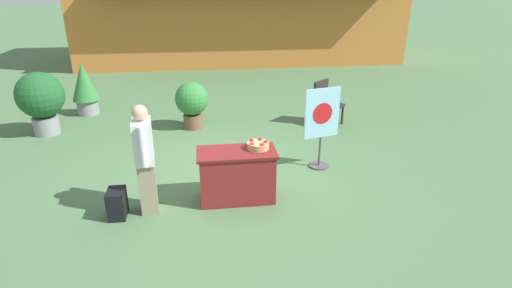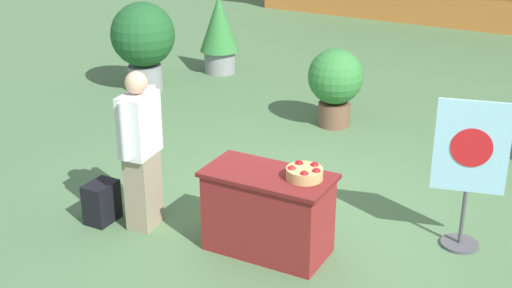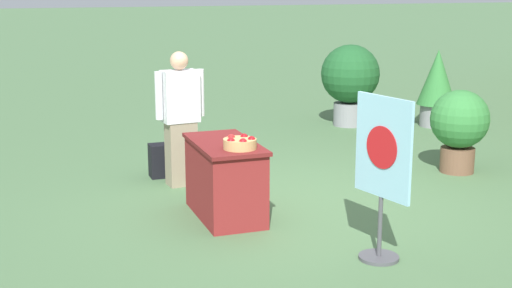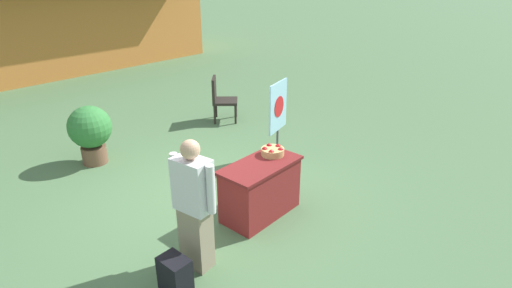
{
  "view_description": "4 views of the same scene",
  "coord_description": "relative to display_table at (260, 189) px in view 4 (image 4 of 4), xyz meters",
  "views": [
    {
      "loc": [
        -0.33,
        -6.33,
        3.16
      ],
      "look_at": [
        0.52,
        -0.08,
        0.56
      ],
      "focal_mm": 28.0,
      "sensor_mm": 36.0,
      "label": 1
    },
    {
      "loc": [
        2.78,
        -6.1,
        3.53
      ],
      "look_at": [
        -0.24,
        -0.45,
        0.85
      ],
      "focal_mm": 50.0,
      "sensor_mm": 36.0,
      "label": 2
    },
    {
      "loc": [
        6.95,
        -2.95,
        2.42
      ],
      "look_at": [
        -0.02,
        -0.51,
        0.72
      ],
      "focal_mm": 50.0,
      "sensor_mm": 36.0,
      "label": 3
    },
    {
      "loc": [
        -3.59,
        -4.06,
        3.22
      ],
      "look_at": [
        0.22,
        -0.73,
        1.01
      ],
      "focal_mm": 28.0,
      "sensor_mm": 36.0,
      "label": 4
    }
  ],
  "objects": [
    {
      "name": "person_visitor",
      "position": [
        -1.31,
        -0.15,
        0.42
      ],
      "size": [
        0.31,
        0.61,
        1.61
      ],
      "rotation": [
        0.0,
        0.0,
        0.11
      ],
      "color": "gray",
      "rests_on": "ground_plane"
    },
    {
      "name": "apple_basket",
      "position": [
        0.33,
        0.06,
        0.45
      ],
      "size": [
        0.33,
        0.33,
        0.13
      ],
      "color": "tan",
      "rests_on": "display_table"
    },
    {
      "name": "poster_board",
      "position": [
        1.58,
        0.94,
        0.43
      ],
      "size": [
        0.66,
        0.36,
        1.47
      ],
      "rotation": [
        0.0,
        0.0,
        -1.33
      ],
      "color": "#4C4C51",
      "rests_on": "ground_plane"
    },
    {
      "name": "backpack",
      "position": [
        -1.75,
        -0.29,
        -0.19
      ],
      "size": [
        0.24,
        0.34,
        0.42
      ],
      "color": "black",
      "rests_on": "ground_plane"
    },
    {
      "name": "patio_chair",
      "position": [
        2.36,
        3.22,
        0.16
      ],
      "size": [
        0.78,
        0.78,
        1.02
      ],
      "rotation": [
        0.0,
        0.0,
        5.46
      ],
      "color": "#28231E",
      "rests_on": "ground_plane"
    },
    {
      "name": "ground_plane",
      "position": [
        -0.12,
        0.89,
        -0.4
      ],
      "size": [
        120.0,
        120.0,
        0.0
      ],
      "primitive_type": "plane",
      "color": "#4C7047"
    },
    {
      "name": "potted_plant_near_right",
      "position": [
        -0.71,
        3.34,
        0.23
      ],
      "size": [
        0.75,
        0.75,
        1.07
      ],
      "color": "brown",
      "rests_on": "ground_plane"
    },
    {
      "name": "display_table",
      "position": [
        0.0,
        0.0,
        0.0
      ],
      "size": [
        1.19,
        0.61,
        0.8
      ],
      "color": "maroon",
      "rests_on": "ground_plane"
    }
  ]
}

